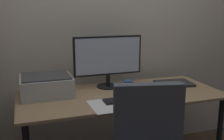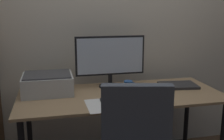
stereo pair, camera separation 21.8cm
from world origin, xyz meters
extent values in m
cube|color=beige|center=(0.00, 0.53, 1.30)|extent=(6.40, 0.10, 2.60)
cube|color=tan|center=(0.00, 0.00, 0.73)|extent=(1.65, 0.72, 0.02)
cylinder|color=black|center=(-0.77, 0.30, 0.36)|extent=(0.04, 0.04, 0.72)
cylinder|color=black|center=(0.77, 0.30, 0.36)|extent=(0.04, 0.04, 0.72)
cylinder|color=black|center=(-0.04, 0.22, 0.75)|extent=(0.20, 0.20, 0.01)
cylinder|color=black|center=(-0.04, 0.22, 0.80)|extent=(0.04, 0.04, 0.10)
cube|color=black|center=(-0.04, 0.22, 1.02)|extent=(0.61, 0.03, 0.34)
cube|color=silver|center=(-0.04, 0.20, 1.02)|extent=(0.58, 0.01, 0.31)
cube|color=black|center=(-0.06, -0.18, 0.75)|extent=(0.29, 0.11, 0.02)
cube|color=black|center=(0.16, -0.16, 0.76)|extent=(0.07, 0.10, 0.03)
cylinder|color=#285193|center=(0.06, 0.02, 0.79)|extent=(0.07, 0.07, 0.10)
cube|color=#285193|center=(0.11, 0.02, 0.79)|extent=(0.02, 0.01, 0.05)
cube|color=#2D2D30|center=(0.55, 0.09, 0.75)|extent=(0.34, 0.27, 0.02)
cube|color=silver|center=(-0.58, 0.16, 0.81)|extent=(0.40, 0.34, 0.15)
cube|color=#424244|center=(-0.58, 0.16, 0.90)|extent=(0.37, 0.31, 0.01)
cube|color=white|center=(-0.21, -0.23, 0.74)|extent=(0.22, 0.30, 0.00)
cube|color=#474C56|center=(-0.09, -0.67, 0.75)|extent=(0.41, 0.16, 0.52)
camera|label=1|loc=(-0.75, -1.99, 1.42)|focal=43.52mm
camera|label=2|loc=(-0.54, -2.04, 1.42)|focal=43.52mm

